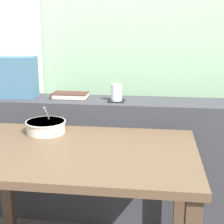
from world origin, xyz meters
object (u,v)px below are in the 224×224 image
coaster_square (116,101)px  juice_glass (116,93)px  soup_bowl (46,127)px  breakfast_table (77,170)px  closed_book (70,95)px  throw_pillow (11,77)px

coaster_square → juice_glass: (0.00, 0.00, 0.05)m
soup_bowl → juice_glass: bearing=47.2°
juice_glass → coaster_square: bearing=0.0°
breakfast_table → closed_book: (-0.19, 0.63, 0.22)m
throw_pillow → soup_bowl: bearing=-48.4°
closed_book → throw_pillow: 0.40m
coaster_square → closed_book: (-0.30, 0.05, 0.01)m
breakfast_table → juice_glass: size_ratio=10.78×
breakfast_table → soup_bowl: 0.34m
coaster_square → soup_bowl: size_ratio=0.48×
closed_book → breakfast_table: bearing=-73.5°
coaster_square → soup_bowl: bearing=-132.8°
juice_glass → closed_book: bearing=169.9°
breakfast_table → coaster_square: size_ratio=11.10×
juice_glass → throw_pillow: 0.69m
throw_pillow → soup_bowl: size_ratio=1.53×
throw_pillow → coaster_square: bearing=-2.8°
breakfast_table → soup_bowl: bearing=134.8°
coaster_square → soup_bowl: (-0.33, -0.36, -0.07)m
breakfast_table → coaster_square: 0.62m
breakfast_table → soup_bowl: soup_bowl is taller
closed_book → soup_bowl: bearing=-94.1°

